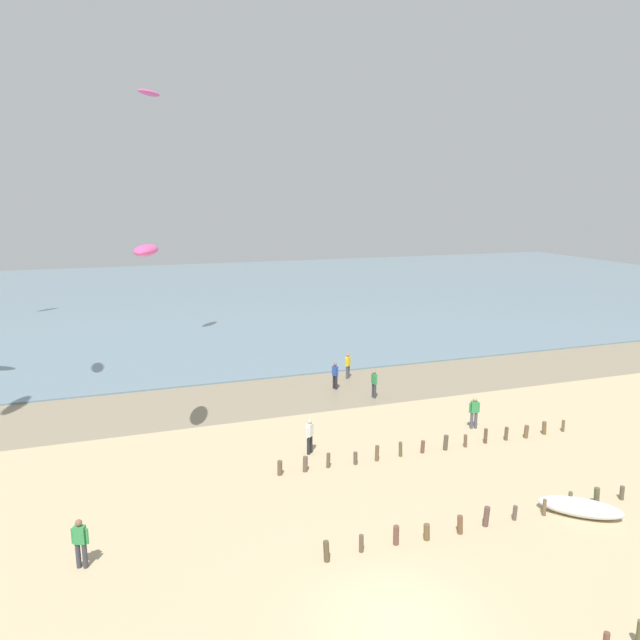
# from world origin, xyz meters

# --- Properties ---
(ground_plane) EXTENTS (160.00, 160.00, 0.00)m
(ground_plane) POSITION_xyz_m (0.00, 0.00, 0.00)
(ground_plane) COLOR tan
(wet_sand_strip) EXTENTS (120.00, 6.98, 0.01)m
(wet_sand_strip) POSITION_xyz_m (0.00, 20.00, 0.00)
(wet_sand_strip) COLOR gray
(wet_sand_strip) RESTS_ON ground
(sea) EXTENTS (160.00, 70.00, 0.10)m
(sea) POSITION_xyz_m (0.00, 58.49, 0.05)
(sea) COLOR slate
(sea) RESTS_ON ground
(groyne_near) EXTENTS (12.72, 0.34, 0.77)m
(groyne_near) POSITION_xyz_m (5.05, 3.42, 0.34)
(groyne_near) COLOR brown
(groyne_near) RESTS_ON ground
(groyne_mid) EXTENTS (15.26, 0.34, 0.75)m
(groyne_mid) POSITION_xyz_m (6.67, 9.83, 0.34)
(groyne_mid) COLOR brown
(groyne_mid) RESTS_ON ground
(person_nearest_camera) EXTENTS (0.56, 0.29, 1.71)m
(person_nearest_camera) POSITION_xyz_m (10.23, 11.70, 0.92)
(person_nearest_camera) COLOR #4C4C56
(person_nearest_camera) RESTS_ON ground
(person_mid_beach) EXTENTS (0.45, 0.41, 1.71)m
(person_mid_beach) POSITION_xyz_m (7.22, 21.90, 0.92)
(person_mid_beach) COLOR #4C4C56
(person_mid_beach) RESTS_ON ground
(person_by_waterline) EXTENTS (0.54, 0.34, 1.71)m
(person_by_waterline) POSITION_xyz_m (-8.51, 5.62, 0.92)
(person_by_waterline) COLOR #383842
(person_by_waterline) RESTS_ON ground
(person_left_flank) EXTENTS (0.44, 0.42, 1.71)m
(person_left_flank) POSITION_xyz_m (1.20, 11.54, 0.92)
(person_left_flank) COLOR #232328
(person_left_flank) RESTS_ON ground
(person_right_flank) EXTENTS (0.33, 0.54, 1.71)m
(person_right_flank) POSITION_xyz_m (5.65, 20.11, 0.92)
(person_right_flank) COLOR #232328
(person_right_flank) RESTS_ON ground
(person_far_down_beach) EXTENTS (0.24, 0.57, 1.71)m
(person_far_down_beach) POSITION_xyz_m (7.29, 17.80, 0.92)
(person_far_down_beach) COLOR #383842
(person_far_down_beach) RESTS_ON ground
(grounded_kite) EXTENTS (3.03, 2.79, 0.61)m
(grounded_kite) POSITION_xyz_m (9.21, 2.99, 0.30)
(grounded_kite) COLOR white
(grounded_kite) RESTS_ON ground
(kite_aloft_0) EXTENTS (2.13, 2.43, 0.46)m
(kite_aloft_0) POSITION_xyz_m (-3.87, 32.38, 19.00)
(kite_aloft_0) COLOR #E54C99
(kite_aloft_3) EXTENTS (1.57, 3.06, 0.48)m
(kite_aloft_3) POSITION_xyz_m (-5.57, 13.59, 9.57)
(kite_aloft_3) COLOR #E54C99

